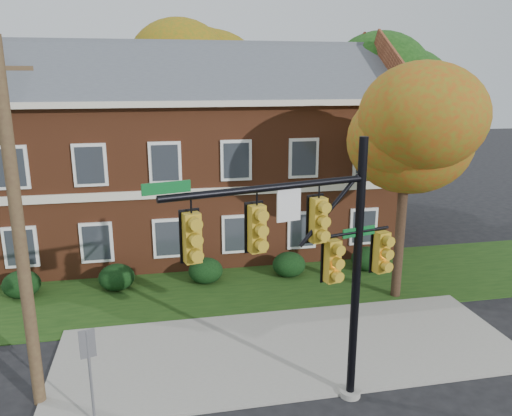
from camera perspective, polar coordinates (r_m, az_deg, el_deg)
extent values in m
plane|color=black|center=(15.17, 4.87, -17.77)|extent=(120.00, 120.00, 0.00)
cube|color=gray|center=(15.97, 3.85, -15.77)|extent=(14.00, 5.00, 0.08)
cube|color=#193811|center=(20.32, 0.15, -8.81)|extent=(30.00, 6.00, 0.04)
cube|color=brown|center=(24.75, -7.18, 3.83)|extent=(18.00, 8.00, 7.00)
cube|color=beige|center=(24.34, -7.46, 12.23)|extent=(18.80, 8.80, 0.24)
cube|color=beige|center=(20.82, -6.33, 1.78)|extent=(18.00, 0.12, 0.35)
ellipsoid|color=black|center=(21.11, -25.23, -7.89)|extent=(1.40, 1.26, 1.05)
ellipsoid|color=black|center=(20.51, -15.64, -7.63)|extent=(1.40, 1.26, 1.05)
ellipsoid|color=black|center=(20.50, -5.78, -7.14)|extent=(1.40, 1.26, 1.05)
ellipsoid|color=black|center=(21.08, 3.79, -6.46)|extent=(1.40, 1.26, 1.05)
ellipsoid|color=black|center=(22.21, 12.59, -5.68)|extent=(1.40, 1.26, 1.05)
cylinder|color=black|center=(19.17, 16.20, -1.78)|extent=(0.36, 0.36, 5.76)
ellipsoid|color=#B8340F|center=(18.51, 17.00, 8.97)|extent=(4.25, 4.25, 3.60)
ellipsoid|color=#B8340F|center=(18.45, 19.44, 10.63)|extent=(3.50, 3.50, 3.00)
cylinder|color=black|center=(28.64, 15.25, 4.95)|extent=(0.36, 0.36, 7.04)
ellipsoid|color=#10350E|center=(28.27, 15.86, 13.77)|extent=(5.95, 5.95, 5.04)
ellipsoid|color=#10350E|center=(28.21, 18.08, 14.83)|extent=(4.90, 4.90, 4.20)
cylinder|color=black|center=(32.65, -6.51, 7.09)|extent=(0.36, 0.36, 7.68)
ellipsoid|color=#A5600E|center=(32.37, -6.76, 15.54)|extent=(6.46, 6.46, 5.47)
ellipsoid|color=#A5600E|center=(31.91, -4.94, 16.68)|extent=(5.32, 5.32, 4.56)
cylinder|color=gray|center=(14.24, 10.69, -20.05)|extent=(0.55, 0.55, 0.16)
cylinder|color=black|center=(12.65, 11.41, -7.53)|extent=(0.26, 0.26, 6.82)
cylinder|color=black|center=(10.67, 1.52, 2.31)|extent=(4.76, 1.35, 0.16)
cylinder|color=black|center=(12.27, 11.67, -2.68)|extent=(1.72, 0.51, 0.08)
cube|color=#B6901D|center=(10.25, -7.31, -3.42)|extent=(0.49, 0.39, 1.13)
cube|color=#B6901D|center=(10.76, 0.10, -2.39)|extent=(0.49, 0.39, 1.13)
cube|color=#B6901D|center=(11.50, 7.12, -1.39)|extent=(0.49, 0.39, 1.13)
cube|color=silver|center=(10.99, 3.76, 0.31)|extent=(0.58, 0.18, 0.73)
cube|color=#0C5D23|center=(9.83, -10.21, 2.28)|extent=(0.95, 0.28, 0.23)
cube|color=#B6901D|center=(12.07, 8.73, -6.02)|extent=(0.49, 0.39, 1.13)
cube|color=#B6901D|center=(12.91, 14.13, -4.91)|extent=(0.49, 0.39, 1.13)
cube|color=#0C5D23|center=(12.27, 11.67, -2.68)|extent=(0.91, 0.27, 0.22)
cylinder|color=#483222|center=(13.00, -25.43, -2.92)|extent=(0.38, 0.38, 9.03)
cylinder|color=slate|center=(13.02, -18.36, -18.01)|extent=(0.08, 0.08, 2.52)
cube|color=slate|center=(12.56, -18.71, -14.48)|extent=(0.36, 0.14, 0.71)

